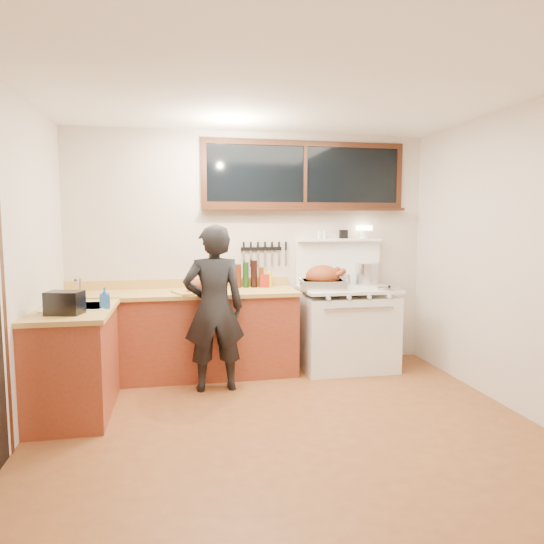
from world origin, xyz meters
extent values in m
cube|color=brown|center=(0.00, 0.00, -0.01)|extent=(4.00, 3.50, 0.02)
cube|color=beige|center=(0.00, 1.77, 1.30)|extent=(4.00, 0.05, 2.60)
cube|color=beige|center=(0.00, -1.77, 1.30)|extent=(4.00, 0.05, 2.60)
cube|color=beige|center=(-2.02, 0.00, 1.30)|extent=(0.05, 3.50, 2.60)
cube|color=beige|center=(2.02, 0.00, 1.30)|extent=(0.05, 3.50, 2.60)
cube|color=white|center=(0.00, 0.00, 2.62)|extent=(4.00, 3.50, 0.05)
cube|color=maroon|center=(-0.80, 1.45, 0.43)|extent=(2.40, 0.60, 0.86)
cube|color=tan|center=(-0.80, 1.44, 0.88)|extent=(2.44, 0.64, 0.04)
cube|color=tan|center=(-0.80, 1.74, 0.95)|extent=(2.40, 0.03, 0.10)
sphere|color=#B78C38|center=(-1.80, 1.17, 0.70)|extent=(0.03, 0.03, 0.03)
sphere|color=#B78C38|center=(-1.30, 1.17, 0.70)|extent=(0.03, 0.03, 0.03)
sphere|color=#B78C38|center=(-0.80, 1.17, 0.70)|extent=(0.03, 0.03, 0.03)
sphere|color=#B78C38|center=(-0.30, 1.17, 0.70)|extent=(0.03, 0.03, 0.03)
sphere|color=#B78C38|center=(0.15, 1.17, 0.70)|extent=(0.03, 0.03, 0.03)
cube|color=maroon|center=(-1.70, 0.62, 0.43)|extent=(0.60, 1.05, 0.86)
cube|color=tan|center=(-1.69, 0.62, 0.88)|extent=(0.64, 1.09, 0.04)
cube|color=white|center=(-1.68, 0.70, 0.84)|extent=(0.45, 0.40, 0.14)
cube|color=white|center=(-1.68, 0.70, 0.91)|extent=(0.50, 0.45, 0.01)
cylinder|color=silver|center=(-1.68, 0.88, 1.02)|extent=(0.02, 0.02, 0.24)
cylinder|color=silver|center=(-1.68, 0.80, 1.13)|extent=(0.02, 0.18, 0.02)
cube|color=white|center=(1.00, 1.40, 0.41)|extent=(1.00, 0.70, 0.82)
cube|color=white|center=(1.00, 1.40, 0.89)|extent=(1.02, 0.72, 0.03)
cube|color=white|center=(1.00, 1.06, 0.52)|extent=(0.88, 0.02, 0.46)
cylinder|color=silver|center=(1.00, 1.03, 0.74)|extent=(0.75, 0.02, 0.02)
cylinder|color=white|center=(0.67, 1.04, 0.85)|extent=(0.04, 0.03, 0.04)
cylinder|color=white|center=(0.89, 1.04, 0.85)|extent=(0.04, 0.03, 0.04)
cylinder|color=white|center=(1.11, 1.04, 0.85)|extent=(0.04, 0.03, 0.04)
cylinder|color=white|center=(1.33, 1.04, 0.85)|extent=(0.04, 0.03, 0.04)
cube|color=white|center=(1.00, 1.72, 1.15)|extent=(1.00, 0.05, 0.50)
cube|color=white|center=(1.00, 1.69, 1.41)|extent=(1.00, 0.12, 0.03)
cylinder|color=white|center=(1.30, 1.69, 1.48)|extent=(0.09, 0.09, 0.09)
cube|color=#FFE5B2|center=(1.30, 1.69, 1.55)|extent=(0.17, 0.08, 0.06)
cube|color=black|center=(1.05, 1.69, 1.48)|extent=(0.09, 0.05, 0.10)
cylinder|color=white|center=(0.82, 1.69, 1.47)|extent=(0.04, 0.04, 0.09)
cylinder|color=white|center=(0.76, 1.69, 1.47)|extent=(0.04, 0.04, 0.09)
cube|color=black|center=(0.60, 1.73, 2.15)|extent=(2.20, 0.01, 0.62)
cube|color=black|center=(0.60, 1.73, 2.49)|extent=(2.32, 0.04, 0.06)
cube|color=black|center=(0.60, 1.73, 1.81)|extent=(2.32, 0.04, 0.06)
cube|color=black|center=(-0.53, 1.73, 2.15)|extent=(0.06, 0.04, 0.62)
cube|color=black|center=(1.73, 1.73, 2.15)|extent=(0.06, 0.04, 0.62)
cube|color=black|center=(0.60, 1.73, 2.15)|extent=(0.04, 0.04, 0.62)
cube|color=black|center=(0.60, 1.68, 1.76)|extent=(2.32, 0.13, 0.03)
cube|color=black|center=(-1.99, -0.07, 1.05)|extent=(0.01, 0.07, 2.10)
cube|color=black|center=(0.10, 1.74, 1.32)|extent=(0.46, 0.02, 0.04)
cube|color=silver|center=(-0.10, 1.72, 1.21)|extent=(0.02, 0.00, 0.18)
cube|color=black|center=(-0.10, 1.72, 1.35)|extent=(0.02, 0.02, 0.10)
cube|color=silver|center=(-0.02, 1.72, 1.21)|extent=(0.02, 0.00, 0.18)
cube|color=black|center=(-0.02, 1.72, 1.35)|extent=(0.02, 0.02, 0.10)
cube|color=silver|center=(0.06, 1.72, 1.21)|extent=(0.02, 0.00, 0.18)
cube|color=black|center=(0.06, 1.72, 1.35)|extent=(0.02, 0.02, 0.10)
cube|color=silver|center=(0.14, 1.72, 1.21)|extent=(0.03, 0.00, 0.18)
cube|color=black|center=(0.14, 1.72, 1.35)|extent=(0.02, 0.02, 0.10)
cube|color=silver|center=(0.22, 1.72, 1.21)|extent=(0.03, 0.00, 0.18)
cube|color=black|center=(0.22, 1.72, 1.35)|extent=(0.02, 0.02, 0.10)
cube|color=silver|center=(0.30, 1.72, 1.21)|extent=(0.03, 0.00, 0.18)
cube|color=black|center=(0.30, 1.72, 1.35)|extent=(0.02, 0.02, 0.10)
cube|color=silver|center=(0.38, 1.72, 1.21)|extent=(0.03, 0.00, 0.18)
cube|color=black|center=(0.38, 1.72, 1.35)|extent=(0.02, 0.02, 0.10)
imported|color=black|center=(-0.49, 0.98, 0.80)|extent=(0.60, 0.40, 1.60)
imported|color=blue|center=(-1.43, 0.59, 0.99)|extent=(0.09, 0.09, 0.18)
cube|color=black|center=(-1.70, 0.37, 0.99)|extent=(0.30, 0.24, 0.18)
cube|color=tan|center=(-0.64, 1.35, 0.91)|extent=(0.53, 0.47, 0.02)
ellipsoid|color=brown|center=(-0.64, 1.35, 0.97)|extent=(0.29, 0.25, 0.14)
sphere|color=brown|center=(-0.53, 1.41, 1.00)|extent=(0.06, 0.06, 0.06)
sphere|color=brown|center=(-0.53, 1.29, 1.00)|extent=(0.06, 0.06, 0.06)
cube|color=silver|center=(0.70, 1.36, 0.95)|extent=(0.53, 0.44, 0.10)
cube|color=#3F3F42|center=(0.70, 1.36, 0.98)|extent=(0.47, 0.38, 0.03)
torus|color=silver|center=(0.46, 1.36, 1.00)|extent=(0.03, 0.10, 0.10)
torus|color=silver|center=(0.95, 1.36, 1.00)|extent=(0.03, 0.10, 0.10)
ellipsoid|color=brown|center=(0.70, 1.36, 1.04)|extent=(0.41, 0.34, 0.24)
cylinder|color=brown|center=(0.83, 1.27, 1.06)|extent=(0.14, 0.08, 0.10)
sphere|color=brown|center=(0.90, 1.27, 1.09)|extent=(0.07, 0.07, 0.07)
cylinder|color=brown|center=(0.83, 1.45, 1.06)|extent=(0.14, 0.08, 0.10)
sphere|color=brown|center=(0.90, 1.45, 1.09)|extent=(0.07, 0.07, 0.07)
cylinder|color=silver|center=(1.32, 1.62, 1.03)|extent=(0.35, 0.35, 0.25)
cylinder|color=silver|center=(1.02, 1.61, 0.96)|extent=(0.20, 0.20, 0.13)
cylinder|color=black|center=(0.99, 1.72, 1.02)|extent=(0.06, 0.17, 0.02)
cylinder|color=silver|center=(1.40, 1.19, 0.91)|extent=(0.30, 0.30, 0.02)
sphere|color=black|center=(1.40, 1.19, 0.93)|extent=(0.03, 0.03, 0.03)
cube|color=maroon|center=(0.12, 1.62, 0.97)|extent=(0.11, 0.10, 0.14)
cylinder|color=white|center=(-0.25, 1.53, 0.97)|extent=(0.09, 0.09, 0.15)
cylinder|color=black|center=(-0.18, 1.63, 1.03)|extent=(0.07, 0.07, 0.26)
cylinder|color=black|center=(-0.09, 1.63, 1.04)|extent=(0.06, 0.06, 0.28)
cylinder|color=black|center=(0.00, 1.63, 1.05)|extent=(0.07, 0.07, 0.30)
cylinder|color=black|center=(0.08, 1.63, 1.01)|extent=(0.06, 0.06, 0.22)
cylinder|color=black|center=(0.17, 1.63, 0.99)|extent=(0.06, 0.06, 0.18)
camera|label=1|loc=(-0.82, -3.62, 1.63)|focal=32.00mm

